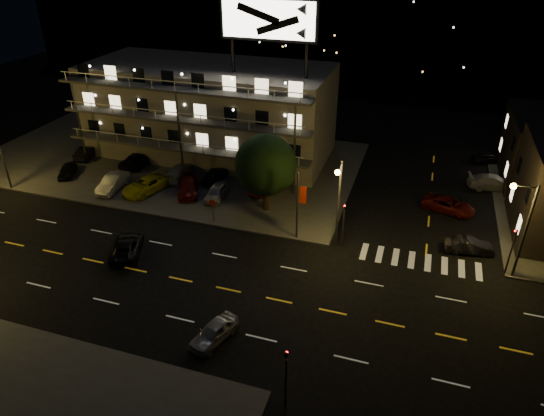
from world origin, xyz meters
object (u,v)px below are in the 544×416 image
(road_car_west, at_px, (127,247))
(lot_car_7, at_px, (179,172))
(tree, at_px, (265,167))
(lot_car_2, at_px, (146,185))
(lot_car_4, at_px, (217,192))
(road_car_east, at_px, (214,332))
(side_car_0, at_px, (469,246))

(road_car_west, bearing_deg, lot_car_7, -102.20)
(tree, relative_size, road_car_west, 1.55)
(lot_car_2, bearing_deg, road_car_west, -50.95)
(lot_car_4, height_order, road_car_east, lot_car_4)
(lot_car_2, bearing_deg, lot_car_4, 23.36)
(lot_car_4, relative_size, road_car_west, 0.84)
(lot_car_7, relative_size, side_car_0, 1.24)
(lot_car_2, height_order, lot_car_7, lot_car_2)
(lot_car_2, bearing_deg, tree, 18.37)
(side_car_0, bearing_deg, tree, 75.67)
(tree, height_order, road_car_west, tree)
(lot_car_2, xyz_separation_m, lot_car_7, (1.70, 3.98, -0.02))
(lot_car_4, bearing_deg, tree, -8.26)
(tree, height_order, road_car_east, tree)
(road_car_east, bearing_deg, side_car_0, 61.41)
(tree, relative_size, side_car_0, 1.91)
(tree, height_order, lot_car_2, tree)
(lot_car_2, height_order, road_car_east, lot_car_2)
(side_car_0, height_order, road_car_east, road_car_east)
(lot_car_2, relative_size, road_car_east, 1.37)
(tree, distance_m, lot_car_7, 12.30)
(lot_car_4, height_order, road_car_west, lot_car_4)
(lot_car_7, bearing_deg, lot_car_2, 60.98)
(side_car_0, height_order, road_car_west, road_car_west)
(lot_car_4, relative_size, side_car_0, 1.03)
(tree, xyz_separation_m, lot_car_2, (-12.83, -0.33, -3.75))
(lot_car_2, distance_m, road_car_west, 10.97)
(tree, bearing_deg, lot_car_7, 161.85)
(side_car_0, bearing_deg, road_car_west, 98.64)
(side_car_0, xyz_separation_m, road_car_west, (-27.19, -8.97, 0.02))
(lot_car_2, xyz_separation_m, lot_car_4, (7.49, 0.85, -0.04))
(road_car_west, bearing_deg, lot_car_4, -128.90)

